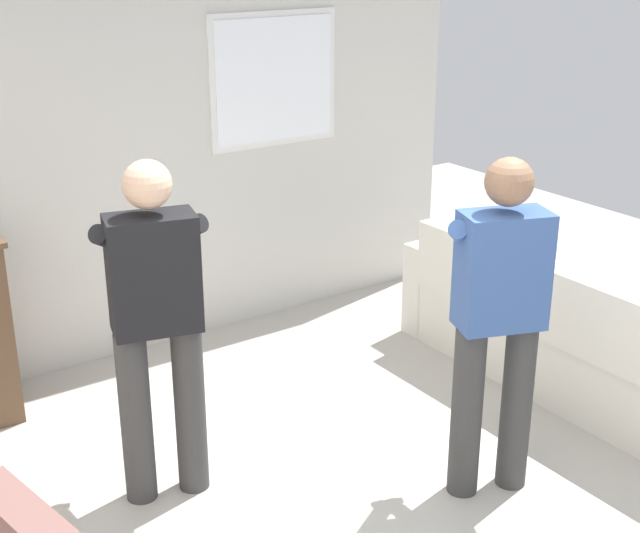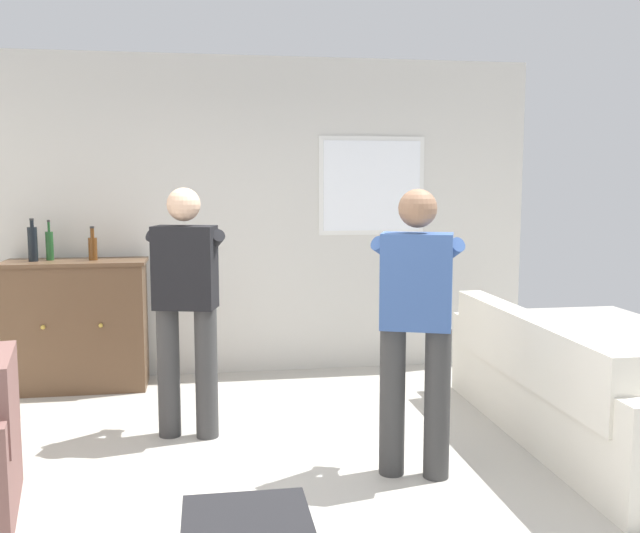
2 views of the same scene
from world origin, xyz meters
The scene contains 9 objects.
ground centered at (0.00, 0.00, 0.00)m, with size 10.40×10.40×0.00m, color #B2ADA3.
wall_back_with_window centered at (0.03, 2.66, 1.41)m, with size 5.20×0.15×2.80m.
couch centered at (1.91, 0.56, 0.32)m, with size 0.57×2.53×0.85m.
sideboard_cabinet centered at (-1.40, 2.30, 0.54)m, with size 1.14×0.49×1.07m.
bottle_wine_green centered at (-1.72, 2.29, 1.22)m, with size 0.08×0.08×0.35m.
bottle_liquor_amber centered at (-1.26, 2.31, 1.18)m, with size 0.07×0.07×0.28m.
bottle_spirits_clear centered at (-1.60, 2.36, 1.20)m, with size 0.06×0.06×0.33m.
person_standing_left centered at (-0.47, 1.03, 0.94)m, with size 0.54×0.51×1.68m.
person_standing_right centered at (0.85, 0.16, 0.94)m, with size 0.52×0.52×1.68m.
Camera 2 is at (-0.34, -3.73, 1.73)m, focal length 40.00 mm.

